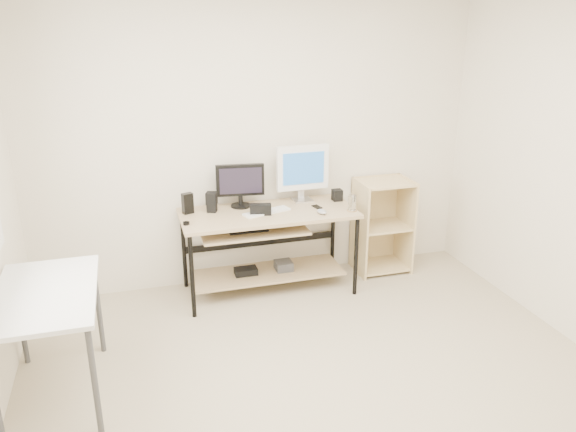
% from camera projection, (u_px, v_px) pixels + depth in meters
% --- Properties ---
extents(room, '(4.01, 4.01, 2.62)m').
position_uv_depth(room, '(316.00, 209.00, 3.13)').
color(room, '#B7A98C').
rests_on(room, ground).
extents(desk, '(1.50, 0.65, 0.75)m').
position_uv_depth(desk, '(266.00, 235.00, 4.88)').
color(desk, tan).
rests_on(desk, ground).
extents(side_table, '(0.60, 1.00, 0.75)m').
position_uv_depth(side_table, '(47.00, 303.00, 3.44)').
color(side_table, white).
rests_on(side_table, ground).
extents(shelf_unit, '(0.50, 0.40, 0.90)m').
position_uv_depth(shelf_unit, '(380.00, 224.00, 5.37)').
color(shelf_unit, beige).
rests_on(shelf_unit, ground).
extents(black_monitor, '(0.42, 0.17, 0.38)m').
position_uv_depth(black_monitor, '(240.00, 183.00, 4.86)').
color(black_monitor, black).
rests_on(black_monitor, desk).
extents(white_imac, '(0.48, 0.15, 0.51)m').
position_uv_depth(white_imac, '(303.00, 169.00, 5.00)').
color(white_imac, silver).
rests_on(white_imac, desk).
extents(keyboard, '(0.44, 0.23, 0.01)m').
position_uv_depth(keyboard, '(267.00, 212.00, 4.78)').
color(keyboard, white).
rests_on(keyboard, desk).
extents(mouse, '(0.09, 0.12, 0.04)m').
position_uv_depth(mouse, '(322.00, 212.00, 4.75)').
color(mouse, '#AAAAAF').
rests_on(mouse, desk).
extents(center_speaker, '(0.19, 0.12, 0.09)m').
position_uv_depth(center_speaker, '(261.00, 209.00, 4.73)').
color(center_speaker, black).
rests_on(center_speaker, desk).
extents(speaker_left, '(0.11, 0.11, 0.17)m').
position_uv_depth(speaker_left, '(212.00, 202.00, 4.78)').
color(speaker_left, black).
rests_on(speaker_left, desk).
extents(speaker_right, '(0.09, 0.09, 0.10)m').
position_uv_depth(speaker_right, '(337.00, 195.00, 5.09)').
color(speaker_right, black).
rests_on(speaker_right, desk).
extents(audio_controller, '(0.10, 0.08, 0.18)m').
position_uv_depth(audio_controller, '(188.00, 203.00, 4.74)').
color(audio_controller, black).
rests_on(audio_controller, desk).
extents(volume_puck, '(0.06, 0.06, 0.02)m').
position_uv_depth(volume_puck, '(186.00, 223.00, 4.51)').
color(volume_puck, black).
rests_on(volume_puck, desk).
extents(smartphone, '(0.08, 0.11, 0.01)m').
position_uv_depth(smartphone, '(317.00, 207.00, 4.92)').
color(smartphone, black).
rests_on(smartphone, desk).
extents(coaster, '(0.09, 0.09, 0.01)m').
position_uv_depth(coaster, '(352.00, 210.00, 4.83)').
color(coaster, '#9B7446').
rests_on(coaster, desk).
extents(drinking_glass, '(0.07, 0.07, 0.13)m').
position_uv_depth(drinking_glass, '(352.00, 203.00, 4.81)').
color(drinking_glass, white).
rests_on(drinking_glass, coaster).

